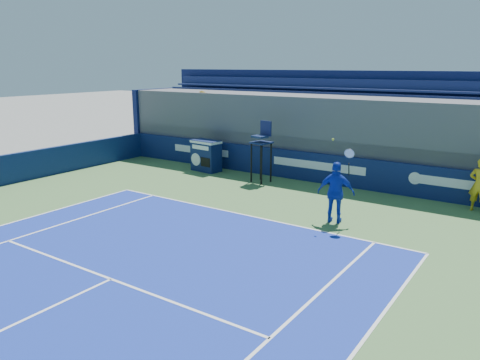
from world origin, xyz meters
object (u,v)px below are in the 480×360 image
Objects in this scene: match_clock at (206,155)px; umpire_chair at (262,145)px; tennis_player at (336,192)px; ball_person at (480,185)px.

umpire_chair reaches higher than match_clock.
umpire_chair is at bearing 145.97° from tennis_player.
tennis_player is at bearing -34.03° from umpire_chair.
match_clock is 3.23m from umpire_chair.
umpire_chair is 5.44m from tennis_player.
ball_person reaches higher than match_clock.
ball_person is 1.26× the size of match_clock.
ball_person is 4.99m from tennis_player.
umpire_chair is 0.96× the size of tennis_player.
match_clock is 0.56× the size of umpire_chair.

